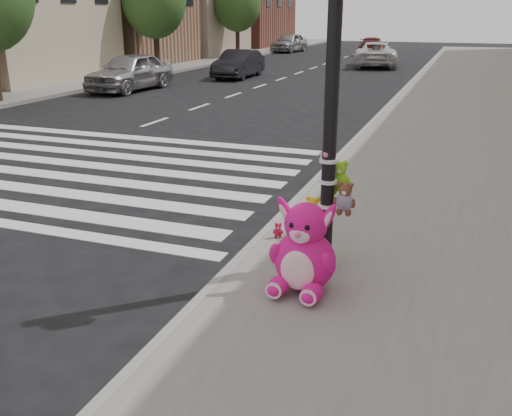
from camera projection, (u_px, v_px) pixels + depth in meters
The scene contains 14 objects.
ground at pixel (56, 304), 6.31m from camera, with size 120.00×120.00×0.00m, color black.
sidewalk_near at pixel (506, 145), 13.51m from camera, with size 7.00×80.00×0.14m, color slate.
sidewalk_far at pixel (97, 75), 28.45m from camera, with size 6.00×80.00×0.14m, color slate.
curb_edge at pixel (361, 135), 14.64m from camera, with size 0.12×80.00×0.15m, color gray.
crosswalk at pixel (43, 160), 12.40m from camera, with size 11.00×6.00×0.01m, color silver, non-canonical shape.
signal_pole at pixel (332, 132), 6.49m from camera, with size 0.69×0.50×4.00m.
tree_far_c at pixel (237, 2), 38.04m from camera, with size 3.20×3.20×5.44m.
pink_bunny at pixel (304, 254), 6.20m from camera, with size 0.76×0.81×1.07m.
red_teddy at pixel (278, 230), 7.77m from camera, with size 0.15×0.10×0.21m, color #BA1236, non-canonical shape.
car_silver_far at pixel (130, 72), 23.10m from camera, with size 1.78×4.42×1.51m, color #A4A3A8.
car_dark_far at pixel (239, 64), 27.64m from camera, with size 1.39×3.99×1.31m, color black.
car_white_near at pixel (376, 54), 33.03m from camera, with size 2.33×5.06×1.41m, color silver.
car_maroon_near at pixel (372, 46), 42.59m from camera, with size 1.76×4.32×1.25m, color #571C19.
car_silver_deep at pixel (289, 42), 45.09m from camera, with size 1.73×4.30×1.46m, color #9D9DA1.
Camera 1 is at (4.03, -4.50, 3.07)m, focal length 40.00 mm.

